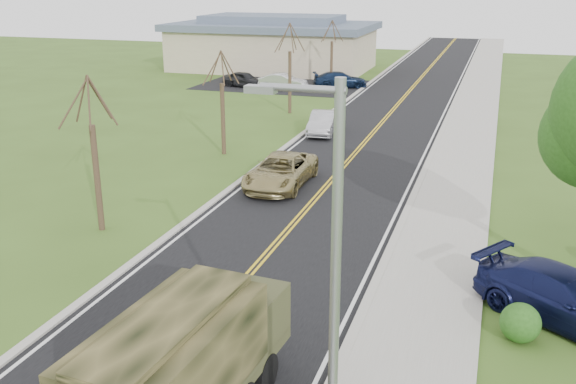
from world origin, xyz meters
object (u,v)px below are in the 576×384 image
at_px(military_truck, 185,360).
at_px(sedan_silver, 323,123).
at_px(pickup_navy, 565,298).
at_px(suv_champagne, 281,171).

height_order(military_truck, sedan_silver, military_truck).
distance_m(military_truck, pickup_navy, 11.16).
bearing_deg(sedan_silver, suv_champagne, -91.92).
distance_m(suv_champagne, sedan_silver, 11.04).
bearing_deg(pickup_navy, suv_champagne, 84.20).
bearing_deg(pickup_navy, military_truck, 166.02).
height_order(military_truck, suv_champagne, military_truck).
xyz_separation_m(suv_champagne, pickup_navy, (11.79, -9.48, 0.03)).
height_order(suv_champagne, sedan_silver, suv_champagne).
height_order(sedan_silver, pickup_navy, pickup_navy).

